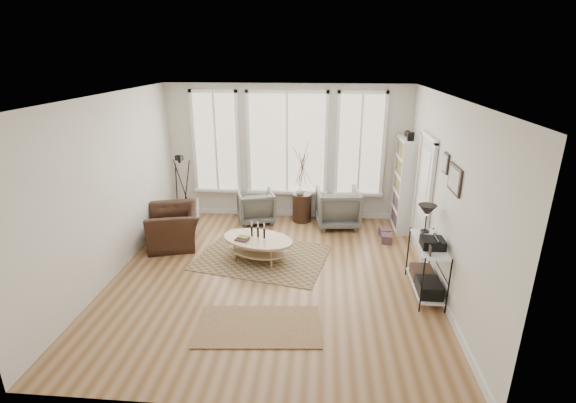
# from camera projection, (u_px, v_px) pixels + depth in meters

# --- Properties ---
(room) EXTENTS (5.50, 5.54, 2.90)m
(room) POSITION_uv_depth(u_px,v_px,m) (273.00, 194.00, 6.45)
(room) COLOR #9C744D
(room) RESTS_ON ground
(bay_window) EXTENTS (4.14, 0.12, 2.24)m
(bay_window) POSITION_uv_depth(u_px,v_px,m) (287.00, 146.00, 8.91)
(bay_window) COLOR tan
(bay_window) RESTS_ON ground
(door) EXTENTS (0.09, 1.06, 2.22)m
(door) POSITION_uv_depth(u_px,v_px,m) (423.00, 194.00, 7.40)
(door) COLOR silver
(door) RESTS_ON ground
(bookcase) EXTENTS (0.31, 0.85, 2.06)m
(bookcase) POSITION_uv_depth(u_px,v_px,m) (404.00, 185.00, 8.48)
(bookcase) COLOR white
(bookcase) RESTS_ON ground
(low_shelf) EXTENTS (0.38, 1.08, 1.30)m
(low_shelf) POSITION_uv_depth(u_px,v_px,m) (427.00, 262.00, 6.27)
(low_shelf) COLOR white
(low_shelf) RESTS_ON ground
(wall_art) EXTENTS (0.04, 0.88, 0.44)m
(wall_art) POSITION_uv_depth(u_px,v_px,m) (452.00, 175.00, 5.82)
(wall_art) COLOR black
(wall_art) RESTS_ON ground
(rug_main) EXTENTS (2.52, 2.09, 0.01)m
(rug_main) POSITION_uv_depth(u_px,v_px,m) (263.00, 257.00, 7.53)
(rug_main) COLOR brown
(rug_main) RESTS_ON ground
(rug_runner) EXTENTS (1.74, 1.06, 0.01)m
(rug_runner) POSITION_uv_depth(u_px,v_px,m) (258.00, 326.00, 5.62)
(rug_runner) COLOR brown
(rug_runner) RESTS_ON ground
(coffee_table) EXTENTS (1.48, 1.19, 0.59)m
(coffee_table) POSITION_uv_depth(u_px,v_px,m) (257.00, 243.00, 7.36)
(coffee_table) COLOR tan
(coffee_table) RESTS_ON ground
(armchair_left) EXTENTS (0.94, 0.96, 0.69)m
(armchair_left) POSITION_uv_depth(u_px,v_px,m) (256.00, 206.00, 9.02)
(armchair_left) COLOR #60615C
(armchair_left) RESTS_ON ground
(armchair_right) EXTENTS (0.96, 0.99, 0.81)m
(armchair_right) POSITION_uv_depth(u_px,v_px,m) (338.00, 208.00, 8.79)
(armchair_right) COLOR #60615C
(armchair_right) RESTS_ON ground
(side_table) EXTENTS (0.41, 0.41, 1.73)m
(side_table) POSITION_uv_depth(u_px,v_px,m) (302.00, 184.00, 8.90)
(side_table) COLOR #321E14
(side_table) RESTS_ON ground
(vase) EXTENTS (0.24, 0.24, 0.22)m
(vase) POSITION_uv_depth(u_px,v_px,m) (300.00, 189.00, 8.91)
(vase) COLOR silver
(vase) RESTS_ON side_table
(accent_chair) EXTENTS (1.34, 1.25, 0.72)m
(accent_chair) POSITION_uv_depth(u_px,v_px,m) (175.00, 226.00, 7.95)
(accent_chair) COLOR #321E14
(accent_chair) RESTS_ON ground
(tripod_camera) EXTENTS (0.52, 0.52, 1.48)m
(tripod_camera) POSITION_uv_depth(u_px,v_px,m) (182.00, 192.00, 8.89)
(tripod_camera) COLOR black
(tripod_camera) RESTS_ON ground
(book_stack_near) EXTENTS (0.23, 0.27, 0.16)m
(book_stack_near) POSITION_uv_depth(u_px,v_px,m) (384.00, 232.00, 8.37)
(book_stack_near) COLOR brown
(book_stack_near) RESTS_ON ground
(book_stack_far) EXTENTS (0.22, 0.27, 0.16)m
(book_stack_far) POSITION_uv_depth(u_px,v_px,m) (386.00, 238.00, 8.10)
(book_stack_far) COLOR brown
(book_stack_far) RESTS_ON ground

